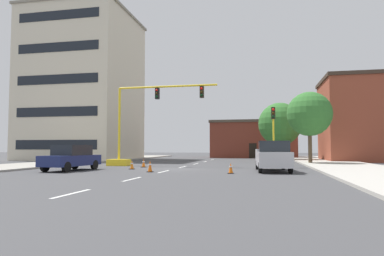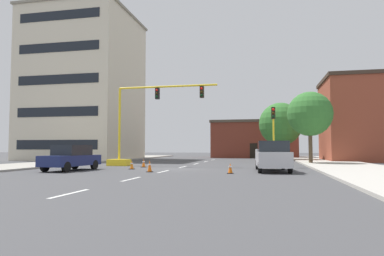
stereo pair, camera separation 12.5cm
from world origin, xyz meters
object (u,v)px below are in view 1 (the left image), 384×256
object	(u,v)px
tree_right_far	(280,124)
traffic_cone_roadside_b	(231,168)
traffic_cone_roadside_c	(144,163)
traffic_cone_roadside_d	(132,165)
traffic_signal_gantry	(133,139)
tree_right_mid	(309,114)
pickup_truck_silver	(272,157)
traffic_light_pole_right	(273,123)
traffic_cone_roadside_a	(150,166)
sedan_navy_near_left	(71,158)

from	to	relation	value
tree_right_far	traffic_cone_roadside_b	bearing A→B (deg)	-99.68
traffic_cone_roadside_c	traffic_cone_roadside_d	bearing A→B (deg)	-89.11
traffic_signal_gantry	tree_right_mid	world-z (taller)	tree_right_mid
tree_right_far	traffic_cone_roadside_b	xyz separation A→B (m)	(-4.00, -23.48, -4.19)
pickup_truck_silver	traffic_cone_roadside_b	bearing A→B (deg)	-134.79
traffic_cone_roadside_b	traffic_cone_roadside_d	distance (m)	7.84
traffic_light_pole_right	tree_right_far	size ratio (longest dim) A/B	0.67
traffic_signal_gantry	tree_right_mid	xyz separation A→B (m)	(15.37, 6.32, 2.49)
traffic_cone_roadside_a	traffic_cone_roadside_c	xyz separation A→B (m)	(-2.24, 5.05, -0.05)
tree_right_mid	sedan_navy_near_left	distance (m)	21.85
traffic_signal_gantry	traffic_cone_roadside_d	xyz separation A→B (m)	(1.72, -4.42, -1.95)
traffic_cone_roadside_b	traffic_cone_roadside_c	bearing A→B (deg)	144.64
traffic_cone_roadside_a	traffic_cone_roadside_b	distance (m)	5.17
sedan_navy_near_left	traffic_cone_roadside_b	distance (m)	10.90
sedan_navy_near_left	traffic_cone_roadside_b	size ratio (longest dim) A/B	7.14
tree_right_far	traffic_cone_roadside_b	world-z (taller)	tree_right_far
traffic_signal_gantry	traffic_light_pole_right	size ratio (longest dim) A/B	1.98
traffic_light_pole_right	tree_right_mid	bearing A→B (deg)	59.75
tree_right_mid	sedan_navy_near_left	size ratio (longest dim) A/B	1.48
tree_right_far	traffic_light_pole_right	bearing A→B (deg)	-94.47
traffic_cone_roadside_b	pickup_truck_silver	bearing A→B (deg)	45.21
sedan_navy_near_left	traffic_cone_roadside_c	distance (m)	5.94
traffic_signal_gantry	traffic_cone_roadside_b	world-z (taller)	traffic_signal_gantry
tree_right_far	pickup_truck_silver	bearing A→B (deg)	-94.05
tree_right_far	tree_right_mid	bearing A→B (deg)	-77.22
sedan_navy_near_left	traffic_cone_roadside_a	distance (m)	5.74
traffic_cone_roadside_b	traffic_cone_roadside_d	bearing A→B (deg)	160.01
tree_right_far	traffic_signal_gantry	bearing A→B (deg)	-128.64
tree_right_far	traffic_cone_roadside_c	distance (m)	21.90
traffic_signal_gantry	tree_right_far	bearing A→B (deg)	51.36
traffic_light_pole_right	sedan_navy_near_left	size ratio (longest dim) A/B	1.03
traffic_light_pole_right	sedan_navy_near_left	xyz separation A→B (m)	(-13.62, -6.88, -2.64)
sedan_navy_near_left	traffic_cone_roadside_b	xyz separation A→B (m)	(10.87, -0.47, -0.57)
traffic_signal_gantry	traffic_cone_roadside_d	size ratio (longest dim) A/B	14.68
traffic_cone_roadside_d	tree_right_mid	bearing A→B (deg)	38.20
traffic_signal_gantry	sedan_navy_near_left	distance (m)	7.01
tree_right_mid	tree_right_far	bearing A→B (deg)	102.78
traffic_cone_roadside_c	traffic_light_pole_right	bearing A→B (deg)	11.67
traffic_signal_gantry	traffic_light_pole_right	bearing A→B (deg)	1.22
tree_right_far	tree_right_mid	xyz separation A→B (m)	(2.28, -10.05, 0.25)
sedan_navy_near_left	traffic_cone_roadside_d	world-z (taller)	sedan_navy_near_left
traffic_light_pole_right	traffic_cone_roadside_b	world-z (taller)	traffic_light_pole_right
traffic_light_pole_right	traffic_cone_roadside_c	bearing A→B (deg)	-168.33
traffic_signal_gantry	traffic_cone_roadside_d	distance (m)	5.13
traffic_cone_roadside_b	traffic_cone_roadside_c	distance (m)	9.08
traffic_cone_roadside_b	traffic_cone_roadside_d	size ratio (longest dim) A/B	1.01
traffic_cone_roadside_d	traffic_cone_roadside_a	bearing A→B (deg)	-48.38
traffic_signal_gantry	traffic_cone_roadside_c	bearing A→B (deg)	-47.72
traffic_light_pole_right	tree_right_far	xyz separation A→B (m)	(1.26, 16.12, 0.98)
traffic_cone_roadside_a	traffic_cone_roadside_c	distance (m)	5.53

